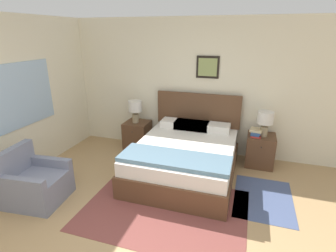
% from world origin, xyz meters
% --- Properties ---
extents(wall_back, '(7.27, 0.09, 2.60)m').
position_xyz_m(wall_back, '(0.00, 3.16, 1.30)').
color(wall_back, beige).
rests_on(wall_back, ground_plane).
extents(wall_left, '(0.08, 5.53, 2.60)m').
position_xyz_m(wall_left, '(-2.46, 1.56, 1.30)').
color(wall_left, beige).
rests_on(wall_left, ground_plane).
extents(area_rug_main, '(2.21, 1.60, 0.01)m').
position_xyz_m(area_rug_main, '(0.12, 1.05, 0.00)').
color(area_rug_main, brown).
rests_on(area_rug_main, ground_plane).
extents(area_rug_bedside, '(0.83, 1.15, 0.01)m').
position_xyz_m(area_rug_bedside, '(1.43, 1.74, 0.00)').
color(area_rug_bedside, '#47567F').
rests_on(area_rug_bedside, ground_plane).
extents(bed, '(1.64, 2.02, 1.22)m').
position_xyz_m(bed, '(0.15, 2.10, 0.33)').
color(bed, brown).
rests_on(bed, ground_plane).
extents(armchair, '(0.82, 0.78, 0.79)m').
position_xyz_m(armchair, '(-1.74, 0.71, 0.27)').
color(armchair, gray).
rests_on(armchair, ground_plane).
extents(nightstand_near_window, '(0.49, 0.50, 0.58)m').
position_xyz_m(nightstand_near_window, '(-1.07, 2.84, 0.29)').
color(nightstand_near_window, brown).
rests_on(nightstand_near_window, ground_plane).
extents(nightstand_by_door, '(0.49, 0.50, 0.58)m').
position_xyz_m(nightstand_by_door, '(1.37, 2.84, 0.29)').
color(nightstand_by_door, brown).
rests_on(nightstand_by_door, ground_plane).
extents(table_lamp_near_window, '(0.27, 0.27, 0.45)m').
position_xyz_m(table_lamp_near_window, '(-1.09, 2.81, 0.88)').
color(table_lamp_near_window, gray).
rests_on(table_lamp_near_window, nightstand_near_window).
extents(table_lamp_by_door, '(0.27, 0.27, 0.45)m').
position_xyz_m(table_lamp_by_door, '(1.39, 2.81, 0.88)').
color(table_lamp_by_door, gray).
rests_on(table_lamp_by_door, nightstand_by_door).
extents(book_thick_bottom, '(0.17, 0.27, 0.03)m').
position_xyz_m(book_thick_bottom, '(1.26, 2.79, 0.59)').
color(book_thick_bottom, '#B7332D').
rests_on(book_thick_bottom, nightstand_by_door).
extents(book_hardcover_middle, '(0.18, 0.27, 0.03)m').
position_xyz_m(book_hardcover_middle, '(1.26, 2.79, 0.62)').
color(book_hardcover_middle, '#335693').
rests_on(book_hardcover_middle, book_thick_bottom).
extents(book_novel_upper, '(0.18, 0.29, 0.03)m').
position_xyz_m(book_novel_upper, '(1.26, 2.79, 0.65)').
color(book_novel_upper, '#335693').
rests_on(book_novel_upper, book_hardcover_middle).
extents(book_slim_near_top, '(0.23, 0.24, 0.04)m').
position_xyz_m(book_slim_near_top, '(1.26, 2.79, 0.69)').
color(book_slim_near_top, beige).
rests_on(book_slim_near_top, book_novel_upper).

